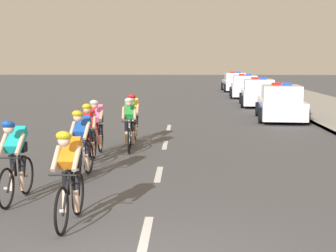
% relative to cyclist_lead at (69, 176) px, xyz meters
% --- Properties ---
extents(kerb_edge, '(0.16, 60.00, 0.13)m').
position_rel_cyclist_lead_xyz_m(kerb_edge, '(7.05, 11.88, -0.72)').
color(kerb_edge, '#9E9E99').
rests_on(kerb_edge, ground).
extents(lane_markings_centre, '(0.14, 17.60, 0.01)m').
position_rel_cyclist_lead_xyz_m(lane_markings_centre, '(1.21, 3.63, -0.78)').
color(lane_markings_centre, white).
rests_on(lane_markings_centre, ground).
extents(cyclist_lead, '(0.42, 1.72, 1.56)m').
position_rel_cyclist_lead_xyz_m(cyclist_lead, '(0.00, 0.00, 0.00)').
color(cyclist_lead, black).
rests_on(cyclist_lead, ground).
extents(cyclist_second, '(0.43, 1.72, 1.56)m').
position_rel_cyclist_lead_xyz_m(cyclist_second, '(-1.27, 1.30, 0.00)').
color(cyclist_second, black).
rests_on(cyclist_second, ground).
extents(cyclist_third, '(0.44, 1.72, 1.56)m').
position_rel_cyclist_lead_xyz_m(cyclist_third, '(-0.41, 3.09, 0.00)').
color(cyclist_third, black).
rests_on(cyclist_third, ground).
extents(cyclist_fourth, '(0.44, 1.72, 1.56)m').
position_rel_cyclist_lead_xyz_m(cyclist_fourth, '(-0.57, 4.73, 0.00)').
color(cyclist_fourth, black).
rests_on(cyclist_fourth, ground).
extents(cyclist_fifth, '(0.42, 1.72, 1.56)m').
position_rel_cyclist_lead_xyz_m(cyclist_fifth, '(-0.56, 5.87, 0.00)').
color(cyclist_fifth, black).
rests_on(cyclist_fifth, ground).
extents(cyclist_sixth, '(0.42, 1.72, 1.56)m').
position_rel_cyclist_lead_xyz_m(cyclist_sixth, '(0.20, 8.10, 0.00)').
color(cyclist_sixth, black).
rests_on(cyclist_sixth, ground).
extents(cyclist_seventh, '(0.43, 1.72, 1.56)m').
position_rel_cyclist_lead_xyz_m(cyclist_seventh, '(0.24, 6.62, 0.00)').
color(cyclist_seventh, black).
rests_on(cyclist_seventh, ground).
extents(police_car_nearest, '(2.30, 4.54, 1.59)m').
position_rel_cyclist_lead_xyz_m(police_car_nearest, '(5.92, 14.31, -0.11)').
color(police_car_nearest, silver).
rests_on(police_car_nearest, ground).
extents(police_car_second, '(2.26, 4.52, 1.59)m').
position_rel_cyclist_lead_xyz_m(police_car_second, '(5.92, 21.03, -0.11)').
color(police_car_second, silver).
rests_on(police_car_second, ground).
extents(police_car_third, '(2.23, 4.51, 1.59)m').
position_rel_cyclist_lead_xyz_m(police_car_third, '(5.92, 27.50, -0.11)').
color(police_car_third, silver).
rests_on(police_car_third, ground).
extents(police_car_furthest, '(2.01, 4.41, 1.59)m').
position_rel_cyclist_lead_xyz_m(police_car_furthest, '(5.92, 34.27, -0.11)').
color(police_car_furthest, silver).
rests_on(police_car_furthest, ground).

